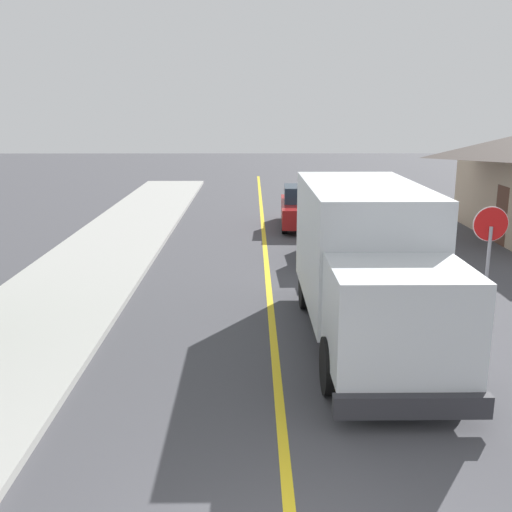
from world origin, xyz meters
TOP-DOWN VIEW (x-y plane):
  - centre_line_yellow at (0.00, 10.00)m, footprint 0.16×56.00m
  - box_truck at (1.93, 7.06)m, footprint 2.45×7.20m
  - parked_car_near at (2.37, 13.46)m, footprint 1.91×4.44m
  - parked_car_mid at (1.66, 19.35)m, footprint 1.97×4.47m
  - stop_sign at (4.90, 8.18)m, footprint 0.80×0.10m

SIDE VIEW (x-z plane):
  - centre_line_yellow at x=0.00m, z-range 0.00..0.01m
  - parked_car_near at x=2.37m, z-range -0.04..1.63m
  - parked_car_mid at x=1.66m, z-range -0.04..1.63m
  - box_truck at x=1.93m, z-range 0.17..3.37m
  - stop_sign at x=4.90m, z-range 0.53..3.18m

